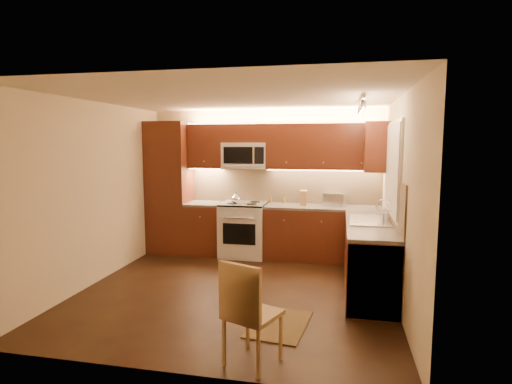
% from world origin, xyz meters
% --- Properties ---
extents(floor, '(4.00, 4.00, 0.01)m').
position_xyz_m(floor, '(0.00, 0.00, 0.00)').
color(floor, black).
rests_on(floor, ground).
extents(ceiling, '(4.00, 4.00, 0.01)m').
position_xyz_m(ceiling, '(0.00, 0.00, 2.50)').
color(ceiling, beige).
rests_on(ceiling, ground).
extents(wall_back, '(4.00, 0.01, 2.50)m').
position_xyz_m(wall_back, '(0.00, 2.00, 1.25)').
color(wall_back, beige).
rests_on(wall_back, ground).
extents(wall_front, '(4.00, 0.01, 2.50)m').
position_xyz_m(wall_front, '(0.00, -2.00, 1.25)').
color(wall_front, beige).
rests_on(wall_front, ground).
extents(wall_left, '(0.01, 4.00, 2.50)m').
position_xyz_m(wall_left, '(-2.00, 0.00, 1.25)').
color(wall_left, beige).
rests_on(wall_left, ground).
extents(wall_right, '(0.01, 4.00, 2.50)m').
position_xyz_m(wall_right, '(2.00, 0.00, 1.25)').
color(wall_right, beige).
rests_on(wall_right, ground).
extents(pantry, '(0.70, 0.60, 2.30)m').
position_xyz_m(pantry, '(-1.65, 1.70, 1.15)').
color(pantry, '#3F1A0D').
rests_on(pantry, floor).
extents(base_cab_back_left, '(0.62, 0.60, 0.86)m').
position_xyz_m(base_cab_back_left, '(-0.99, 1.70, 0.43)').
color(base_cab_back_left, '#3F1A0D').
rests_on(base_cab_back_left, floor).
extents(counter_back_left, '(0.62, 0.60, 0.04)m').
position_xyz_m(counter_back_left, '(-0.99, 1.70, 0.88)').
color(counter_back_left, '#3D3B37').
rests_on(counter_back_left, base_cab_back_left).
extents(base_cab_back_right, '(1.92, 0.60, 0.86)m').
position_xyz_m(base_cab_back_right, '(1.04, 1.70, 0.43)').
color(base_cab_back_right, '#3F1A0D').
rests_on(base_cab_back_right, floor).
extents(counter_back_right, '(1.92, 0.60, 0.04)m').
position_xyz_m(counter_back_right, '(1.04, 1.70, 0.88)').
color(counter_back_right, '#3D3B37').
rests_on(counter_back_right, base_cab_back_right).
extents(base_cab_right, '(0.60, 2.00, 0.86)m').
position_xyz_m(base_cab_right, '(1.70, 0.40, 0.43)').
color(base_cab_right, '#3F1A0D').
rests_on(base_cab_right, floor).
extents(counter_right, '(0.60, 2.00, 0.04)m').
position_xyz_m(counter_right, '(1.70, 0.40, 0.88)').
color(counter_right, '#3D3B37').
rests_on(counter_right, base_cab_right).
extents(dishwasher, '(0.58, 0.60, 0.84)m').
position_xyz_m(dishwasher, '(1.70, -0.30, 0.43)').
color(dishwasher, silver).
rests_on(dishwasher, floor).
extents(backsplash_back, '(3.30, 0.02, 0.60)m').
position_xyz_m(backsplash_back, '(0.35, 1.99, 1.20)').
color(backsplash_back, tan).
rests_on(backsplash_back, wall_back).
extents(backsplash_right, '(0.02, 2.00, 0.60)m').
position_xyz_m(backsplash_right, '(1.99, 0.40, 1.20)').
color(backsplash_right, tan).
rests_on(backsplash_right, wall_right).
extents(upper_cab_back_left, '(0.62, 0.35, 0.75)m').
position_xyz_m(upper_cab_back_left, '(-0.99, 1.82, 1.88)').
color(upper_cab_back_left, '#3F1A0D').
rests_on(upper_cab_back_left, wall_back).
extents(upper_cab_back_right, '(1.92, 0.35, 0.75)m').
position_xyz_m(upper_cab_back_right, '(1.04, 1.82, 1.88)').
color(upper_cab_back_right, '#3F1A0D').
rests_on(upper_cab_back_right, wall_back).
extents(upper_cab_bridge, '(0.76, 0.35, 0.31)m').
position_xyz_m(upper_cab_bridge, '(-0.30, 1.82, 2.09)').
color(upper_cab_bridge, '#3F1A0D').
rests_on(upper_cab_bridge, wall_back).
extents(upper_cab_right_corner, '(0.35, 0.50, 0.75)m').
position_xyz_m(upper_cab_right_corner, '(1.82, 1.40, 1.88)').
color(upper_cab_right_corner, '#3F1A0D').
rests_on(upper_cab_right_corner, wall_right).
extents(stove, '(0.76, 0.65, 0.92)m').
position_xyz_m(stove, '(-0.30, 1.68, 0.46)').
color(stove, silver).
rests_on(stove, floor).
extents(microwave, '(0.76, 0.38, 0.44)m').
position_xyz_m(microwave, '(-0.30, 1.81, 1.72)').
color(microwave, silver).
rests_on(microwave, wall_back).
extents(window_frame, '(0.03, 1.44, 1.24)m').
position_xyz_m(window_frame, '(1.99, 0.55, 1.60)').
color(window_frame, silver).
rests_on(window_frame, wall_right).
extents(window_blinds, '(0.02, 1.36, 1.16)m').
position_xyz_m(window_blinds, '(1.97, 0.55, 1.60)').
color(window_blinds, silver).
rests_on(window_blinds, wall_right).
extents(sink, '(0.52, 0.86, 0.15)m').
position_xyz_m(sink, '(1.70, 0.55, 0.98)').
color(sink, silver).
rests_on(sink, counter_right).
extents(faucet, '(0.20, 0.04, 0.30)m').
position_xyz_m(faucet, '(1.88, 0.55, 1.05)').
color(faucet, silver).
rests_on(faucet, counter_right).
extents(track_light_bar, '(0.04, 1.20, 0.03)m').
position_xyz_m(track_light_bar, '(1.55, 0.40, 2.46)').
color(track_light_bar, silver).
rests_on(track_light_bar, ceiling).
extents(kettle, '(0.18, 0.18, 0.19)m').
position_xyz_m(kettle, '(-0.41, 1.57, 1.02)').
color(kettle, silver).
rests_on(kettle, stove).
extents(toaster_oven, '(0.42, 0.36, 0.21)m').
position_xyz_m(toaster_oven, '(1.24, 1.82, 1.01)').
color(toaster_oven, silver).
rests_on(toaster_oven, counter_back_right).
extents(knife_block, '(0.12, 0.19, 0.25)m').
position_xyz_m(knife_block, '(0.71, 1.78, 1.02)').
color(knife_block, '#AD8C4E').
rests_on(knife_block, counter_back_right).
extents(spice_jar_a, '(0.06, 0.06, 0.10)m').
position_xyz_m(spice_jar_a, '(0.14, 1.92, 0.95)').
color(spice_jar_a, silver).
rests_on(spice_jar_a, counter_back_right).
extents(spice_jar_b, '(0.05, 0.05, 0.10)m').
position_xyz_m(spice_jar_b, '(0.36, 1.94, 0.95)').
color(spice_jar_b, olive).
rests_on(spice_jar_b, counter_back_right).
extents(spice_jar_c, '(0.04, 0.04, 0.09)m').
position_xyz_m(spice_jar_c, '(0.14, 1.89, 0.95)').
color(spice_jar_c, silver).
rests_on(spice_jar_c, counter_back_right).
extents(spice_jar_d, '(0.04, 0.04, 0.10)m').
position_xyz_m(spice_jar_d, '(0.14, 1.88, 0.95)').
color(spice_jar_d, brown).
rests_on(spice_jar_d, counter_back_right).
extents(soap_bottle, '(0.11, 0.11, 0.19)m').
position_xyz_m(soap_bottle, '(1.91, 0.74, 1.00)').
color(soap_bottle, white).
rests_on(soap_bottle, counter_right).
extents(rug, '(0.67, 0.91, 0.01)m').
position_xyz_m(rug, '(0.71, -0.90, 0.01)').
color(rug, black).
rests_on(rug, floor).
extents(dining_chair, '(0.55, 0.55, 0.94)m').
position_xyz_m(dining_chair, '(0.59, -1.70, 0.47)').
color(dining_chair, '#AD8C4E').
rests_on(dining_chair, floor).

